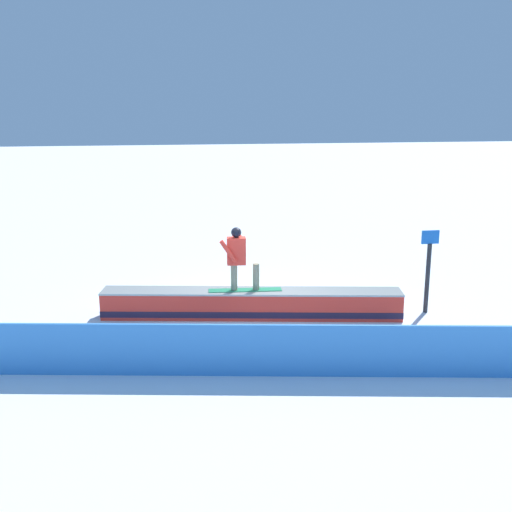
{
  "coord_description": "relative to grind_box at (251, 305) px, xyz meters",
  "views": [
    {
      "loc": [
        2.05,
        12.57,
        4.56
      ],
      "look_at": [
        0.07,
        0.99,
        1.64
      ],
      "focal_mm": 42.77,
      "sensor_mm": 36.0,
      "label": 1
    }
  ],
  "objects": [
    {
      "name": "trail_marker",
      "position": [
        -3.93,
        0.33,
        0.73
      ],
      "size": [
        0.4,
        0.1,
        1.89
      ],
      "color": "#262628",
      "rests_on": "ground_plane"
    },
    {
      "name": "snowboarder",
      "position": [
        0.27,
        -0.04,
        1.09
      ],
      "size": [
        1.61,
        0.42,
        1.41
      ],
      "color": "#278758",
      "rests_on": "grind_box"
    },
    {
      "name": "ground_plane",
      "position": [
        0.0,
        0.0,
        -0.28
      ],
      "size": [
        120.0,
        120.0,
        0.0
      ],
      "primitive_type": "plane",
      "color": "white"
    },
    {
      "name": "safety_fence",
      "position": [
        0.0,
        3.04,
        0.19
      ],
      "size": [
        11.59,
        2.22,
        0.94
      ],
      "primitive_type": "cube",
      "rotation": [
        0.0,
        0.0,
        -0.18
      ],
      "color": "#3B88DE",
      "rests_on": "ground_plane"
    },
    {
      "name": "grind_box",
      "position": [
        0.0,
        0.0,
        0.0
      ],
      "size": [
        6.56,
        1.83,
        0.62
      ],
      "color": "red",
      "rests_on": "ground_plane"
    }
  ]
}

